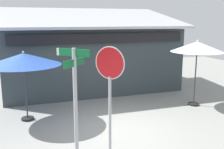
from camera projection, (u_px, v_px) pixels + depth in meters
The scene contains 6 objects.
ground_plane at pixel (120, 131), 8.53m from camera, with size 28.00×28.00×0.10m, color gray.
cafe_building at pixel (90, 57), 13.67m from camera, with size 8.90×5.02×4.19m.
street_sign_post at pixel (75, 100), 5.80m from camera, with size 0.62×0.61×2.92m.
stop_sign at pixel (110, 84), 6.07m from camera, with size 0.52×0.58×2.93m.
patio_umbrella_royal_blue_left at pixel (24, 59), 8.96m from camera, with size 2.57×2.57×2.47m.
patio_umbrella_ivory_center at pixel (197, 47), 10.54m from camera, with size 2.12×2.12×2.74m.
Camera 1 is at (-2.78, -7.48, 3.50)m, focal length 41.99 mm.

